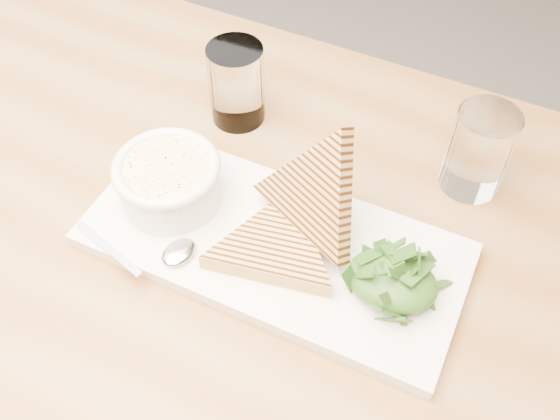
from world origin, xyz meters
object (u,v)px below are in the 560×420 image
at_px(platter, 273,244).
at_px(soup_bowl, 170,185).
at_px(glass_far, 479,151).
at_px(glass_near, 237,84).
at_px(table_top, 245,283).

distance_m(platter, soup_bowl, 0.14).
bearing_deg(glass_far, platter, -134.10).
xyz_separation_m(soup_bowl, glass_near, (0.00, 0.18, 0.02)).
distance_m(platter, glass_far, 0.27).
height_order(soup_bowl, glass_far, glass_far).
bearing_deg(glass_near, platter, -54.36).
bearing_deg(table_top, glass_near, 116.93).
distance_m(soup_bowl, glass_near, 0.18).
bearing_deg(glass_near, table_top, -63.07).
distance_m(table_top, platter, 0.06).
height_order(platter, glass_far, glass_far).
xyz_separation_m(table_top, glass_far, (0.21, 0.24, 0.08)).
height_order(soup_bowl, glass_near, glass_near).
distance_m(soup_bowl, glass_far, 0.38).
bearing_deg(glass_far, soup_bowl, -150.60).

